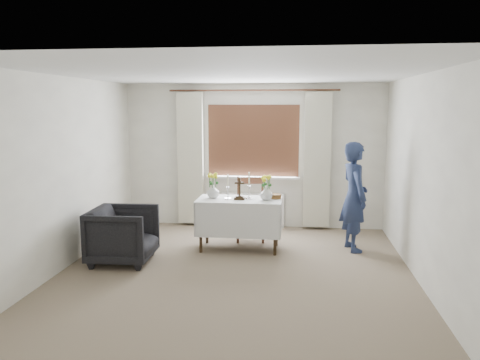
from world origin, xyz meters
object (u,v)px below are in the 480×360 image
wooden_chair (250,209)px  person (354,197)px  armchair (123,235)px  wooden_cross (239,188)px  altar_table (240,224)px  flower_vase_left (213,191)px  flower_vase_right (266,193)px

wooden_chair → person: (1.56, -0.34, 0.31)m
armchair → wooden_cross: bearing=-65.7°
wooden_chair → armchair: wooden_chair is taller
altar_table → flower_vase_left: bearing=175.5°
flower_vase_right → armchair: bearing=-158.2°
wooden_chair → altar_table: bearing=-108.5°
flower_vase_left → altar_table: bearing=-4.5°
armchair → flower_vase_right: (1.90, 0.76, 0.48)m
person → altar_table: bearing=80.4°
altar_table → armchair: armchair is taller
wooden_cross → flower_vase_right: wooden_cross is taller
person → wooden_cross: 1.69m
armchair → flower_vase_left: flower_vase_left is taller
wooden_chair → armchair: 2.07m
person → flower_vase_right: (-1.28, -0.19, 0.05)m
wooden_cross → flower_vase_right: (0.39, 0.02, -0.07)m
wooden_cross → wooden_chair: bearing=78.7°
armchair → wooden_cross: size_ratio=2.56×
altar_table → person: 1.73m
wooden_chair → flower_vase_left: bearing=-143.3°
altar_table → flower_vase_right: size_ratio=6.38×
armchair → wooden_cross: 1.76m
armchair → person: bearing=-75.3°
armchair → flower_vase_left: size_ratio=4.28×
armchair → flower_vase_left: bearing=-55.5°
armchair → person: (3.18, 0.95, 0.42)m
flower_vase_left → armchair: bearing=-143.6°
altar_table → wooden_chair: wooden_chair is taller
armchair → flower_vase_right: size_ratio=4.32×
altar_table → flower_vase_right: flower_vase_right is taller
wooden_chair → flower_vase_right: 0.70m
person → flower_vase_left: size_ratio=8.21×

